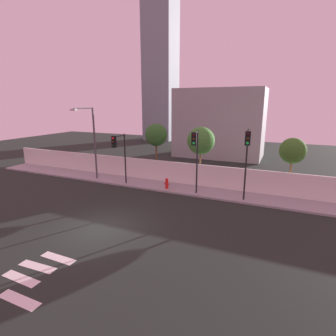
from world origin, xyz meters
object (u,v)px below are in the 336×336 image
object	(u,v)px
roadside_tree_midleft	(201,141)
street_lamp_curbside	(92,137)
traffic_light_left	(247,151)
roadside_tree_midright	(293,151)
fire_hydrant	(167,183)
roadside_tree_leftmost	(156,135)
traffic_light_right	(195,149)
traffic_light_center	(119,149)

from	to	relation	value
roadside_tree_midleft	street_lamp_curbside	bearing A→B (deg)	-161.72
traffic_light_left	roadside_tree_midright	xyz separation A→B (m)	(2.81, 3.64, -0.40)
fire_hydrant	roadside_tree_leftmost	bearing A→B (deg)	129.47
traffic_light_right	fire_hydrant	bearing A→B (deg)	163.34
traffic_light_center	roadside_tree_midright	xyz separation A→B (m)	(12.76, 3.75, 0.13)
traffic_light_left	traffic_light_right	xyz separation A→B (m)	(-3.56, 0.08, -0.18)
roadside_tree_midleft	traffic_light_right	bearing A→B (deg)	-78.81
traffic_light_left	roadside_tree_midleft	xyz separation A→B (m)	(-4.26, 3.64, -0.04)
roadside_tree_leftmost	roadside_tree_midleft	bearing A→B (deg)	-0.00
traffic_light_right	street_lamp_curbside	world-z (taller)	street_lamp_curbside
traffic_light_center	traffic_light_right	distance (m)	6.40
fire_hydrant	roadside_tree_midleft	xyz separation A→B (m)	(1.90, 2.79, 3.17)
traffic_light_right	roadside_tree_leftmost	distance (m)	6.07
fire_hydrant	roadside_tree_midleft	bearing A→B (deg)	55.73
fire_hydrant	roadside_tree_leftmost	xyz separation A→B (m)	(-2.29, 2.79, 3.45)
street_lamp_curbside	fire_hydrant	bearing A→B (deg)	1.57
traffic_light_right	street_lamp_curbside	bearing A→B (deg)	176.56
fire_hydrant	traffic_light_left	bearing A→B (deg)	-7.92
traffic_light_right	traffic_light_left	bearing A→B (deg)	-1.25
traffic_light_right	fire_hydrant	world-z (taller)	traffic_light_right
roadside_tree_midright	fire_hydrant	bearing A→B (deg)	-162.75
street_lamp_curbside	traffic_light_left	bearing A→B (deg)	-2.85
roadside_tree_leftmost	roadside_tree_midleft	distance (m)	4.20
traffic_light_center	roadside_tree_leftmost	bearing A→B (deg)	68.26
roadside_tree_leftmost	traffic_light_center	bearing A→B (deg)	-111.74
traffic_light_left	street_lamp_curbside	xyz separation A→B (m)	(-13.28, 0.66, 0.15)
street_lamp_curbside	roadside_tree_midleft	world-z (taller)	street_lamp_curbside
traffic_light_left	roadside_tree_midright	distance (m)	4.62
traffic_light_center	traffic_light_right	xyz separation A→B (m)	(6.39, 0.18, 0.36)
traffic_light_center	roadside_tree_midleft	size ratio (longest dim) A/B	0.86
street_lamp_curbside	roadside_tree_midright	bearing A→B (deg)	10.49
traffic_light_center	roadside_tree_midright	world-z (taller)	roadside_tree_midright
street_lamp_curbside	roadside_tree_midright	xyz separation A→B (m)	(16.09, 2.98, -0.55)
street_lamp_curbside	fire_hydrant	size ratio (longest dim) A/B	7.43
traffic_light_left	street_lamp_curbside	bearing A→B (deg)	177.15
fire_hydrant	roadside_tree_leftmost	world-z (taller)	roadside_tree_leftmost
traffic_light_left	roadside_tree_midleft	bearing A→B (deg)	139.48
traffic_light_right	roadside_tree_midright	distance (m)	7.30
roadside_tree_midright	roadside_tree_leftmost	bearing A→B (deg)	-180.00
traffic_light_left	traffic_light_right	distance (m)	3.56
traffic_light_center	roadside_tree_midleft	distance (m)	6.83
traffic_light_left	roadside_tree_midleft	distance (m)	5.61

